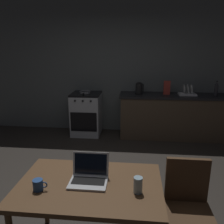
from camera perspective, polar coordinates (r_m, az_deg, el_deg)
ground_plane at (r=3.22m, az=-4.28°, el=-19.61°), size 12.00×12.00×0.00m
back_wall at (r=5.17m, az=3.74°, el=10.84°), size 6.40×0.10×2.85m
kitchen_counter at (r=5.06m, az=14.26°, el=-0.93°), size 2.16×0.64×0.90m
stove_oven at (r=5.10m, az=-6.18°, el=-0.41°), size 0.60×0.62×0.90m
dining_table at (r=2.14m, az=-5.42°, el=-18.49°), size 1.23×0.80×0.73m
chair at (r=2.31m, az=17.82°, el=-20.31°), size 0.40×0.40×0.91m
laptop at (r=2.11m, az=-5.58°, el=-15.23°), size 0.32×0.26×0.22m
electric_kettle at (r=4.87m, az=6.54°, el=5.68°), size 0.17×0.15×0.24m
bottle at (r=5.07m, az=23.89°, el=5.12°), size 0.07×0.07×0.30m
frying_pan at (r=4.97m, az=-6.57°, el=4.80°), size 0.23×0.40×0.05m
coffee_mug at (r=2.08m, az=-17.40°, el=-16.46°), size 0.12×0.08×0.09m
drinking_glass at (r=1.96m, az=6.30°, el=-17.12°), size 0.07×0.07×0.13m
cereal_box at (r=4.93m, az=13.12°, el=5.75°), size 0.13×0.05×0.28m
dish_rack at (r=4.99m, az=17.75°, el=4.47°), size 0.34×0.26×0.21m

